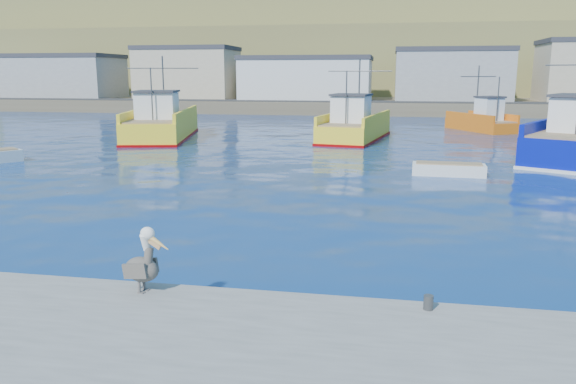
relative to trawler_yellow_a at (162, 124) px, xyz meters
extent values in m
plane|color=#071656|center=(16.43, -29.25, -1.13)|extent=(260.00, 260.00, 0.00)
cylinder|color=#4C4C4C|center=(19.43, -32.65, -0.48)|extent=(0.20, 0.20, 0.30)
cube|color=brown|center=(16.43, 42.75, -0.33)|extent=(160.00, 30.00, 1.60)
cube|color=brown|center=(16.43, 68.75, 4.87)|extent=(180.00, 40.00, 14.00)
cube|color=brown|center=(16.43, 88.75, 9.87)|extent=(200.00, 40.00, 24.00)
cube|color=#2D2D2D|center=(16.43, 31.75, 0.52)|extent=(150.00, 5.00, 0.10)
cube|color=gray|center=(-31.57, 37.75, 3.47)|extent=(16.00, 10.00, 6.00)
cube|color=#333338|center=(-31.57, 37.75, 6.77)|extent=(16.32, 10.20, 0.60)
cube|color=tan|center=(-11.57, 37.75, 3.97)|extent=(14.00, 9.00, 7.00)
cube|color=#333338|center=(-11.57, 37.75, 7.77)|extent=(14.28, 9.18, 0.60)
cube|color=silver|center=(6.43, 37.75, 3.22)|extent=(18.00, 11.00, 5.50)
cube|color=#333338|center=(6.43, 37.75, 6.27)|extent=(18.36, 11.22, 0.60)
cube|color=gray|center=(26.43, 37.75, 3.72)|extent=(15.00, 10.00, 6.50)
cube|color=#333338|center=(26.43, 37.75, 7.27)|extent=(15.30, 10.20, 0.60)
cube|color=yellow|center=(-0.06, 0.29, -0.30)|extent=(6.90, 13.31, 1.65)
cube|color=yellow|center=(1.88, 0.72, 0.87)|extent=(2.96, 12.20, 0.70)
cube|color=yellow|center=(-2.01, -0.15, 0.87)|extent=(2.96, 12.20, 0.70)
cube|color=#900204|center=(-0.06, 0.29, -1.08)|extent=(7.03, 13.58, 0.25)
cube|color=#8C7251|center=(-0.06, 0.29, 0.57)|extent=(6.46, 12.74, 0.10)
cube|color=white|center=(0.35, -1.57, 1.62)|extent=(3.58, 3.74, 2.00)
cube|color=#333338|center=(0.35, -1.57, 2.72)|extent=(3.87, 4.16, 0.15)
cylinder|color=#4C4C4C|center=(-0.34, 1.53, 3.02)|extent=(0.14, 0.14, 5.00)
cylinder|color=#4C4C4C|center=(0.77, -3.43, 2.52)|extent=(0.12, 0.12, 4.00)
cylinder|color=#4C4C4C|center=(-0.34, 1.53, 4.52)|extent=(5.80, 1.37, 0.08)
cube|color=yellow|center=(15.71, 2.10, -0.43)|extent=(5.44, 11.31, 1.41)
cube|color=yellow|center=(17.45, 1.81, 0.63)|extent=(1.93, 10.52, 0.70)
cube|color=yellow|center=(13.98, 2.38, 0.63)|extent=(1.93, 10.52, 0.70)
cube|color=#900204|center=(15.71, 2.10, -1.08)|extent=(5.55, 11.53, 0.25)
cube|color=#8C7251|center=(15.71, 2.10, 0.33)|extent=(5.08, 10.83, 0.10)
cube|color=white|center=(15.45, 0.49, 1.38)|extent=(3.02, 3.10, 2.00)
cube|color=#333338|center=(15.45, 0.49, 2.48)|extent=(3.26, 3.45, 0.15)
cylinder|color=#4C4C4C|center=(15.89, 3.17, 2.78)|extent=(0.14, 0.14, 5.00)
cylinder|color=#4C4C4C|center=(15.19, -1.12, 2.28)|extent=(0.11, 0.11, 4.00)
cylinder|color=#4C4C4C|center=(15.89, 3.17, 4.28)|extent=(5.19, 0.92, 0.08)
cube|color=#041091|center=(28.72, -5.15, 0.97)|extent=(6.44, 11.76, 0.70)
cube|color=orange|center=(26.73, 11.16, -0.65)|extent=(5.94, 7.75, 0.95)
cube|color=orange|center=(27.87, 11.78, 0.17)|extent=(3.60, 6.38, 0.70)
cube|color=orange|center=(25.60, 10.54, 0.17)|extent=(3.60, 6.38, 0.70)
cube|color=#8C7251|center=(26.73, 11.16, -0.13)|extent=(5.60, 7.39, 0.10)
cube|color=white|center=(27.26, 10.20, 0.92)|extent=(2.57, 2.53, 2.00)
cube|color=#333338|center=(27.26, 10.20, 2.02)|extent=(2.80, 2.79, 0.15)
cylinder|color=#4C4C4C|center=(26.38, 11.80, 2.32)|extent=(0.16, 0.16, 5.00)
cylinder|color=#4C4C4C|center=(27.79, 9.23, 1.82)|extent=(0.14, 0.14, 4.00)
cylinder|color=#4C4C4C|center=(26.38, 11.80, 3.82)|extent=(3.41, 1.92, 0.08)
cube|color=silver|center=(21.59, -13.76, -0.90)|extent=(3.74, 1.47, 0.74)
cube|color=#8C7251|center=(21.59, -13.76, -0.50)|extent=(3.36, 1.17, 0.07)
cylinder|color=#595451|center=(13.30, -32.86, -0.49)|extent=(0.07, 0.07, 0.28)
cube|color=#595451|center=(13.35, -32.87, -0.62)|extent=(0.16, 0.14, 0.02)
cylinder|color=#595451|center=(13.33, -32.69, -0.49)|extent=(0.07, 0.07, 0.28)
cube|color=#595451|center=(13.38, -32.70, -0.62)|extent=(0.16, 0.14, 0.02)
ellipsoid|color=#38332D|center=(13.34, -32.78, -0.12)|extent=(0.88, 0.62, 0.56)
cube|color=#38332D|center=(13.28, -32.99, -0.10)|extent=(0.62, 0.18, 0.41)
cube|color=#38332D|center=(13.36, -32.57, -0.10)|extent=(0.62, 0.18, 0.41)
cube|color=#38332D|center=(12.99, -32.72, -0.19)|extent=(0.24, 0.19, 0.12)
cylinder|color=#38332D|center=(13.53, -32.82, 0.18)|extent=(0.24, 0.32, 0.44)
cylinder|color=white|center=(13.48, -32.81, 0.51)|extent=(0.23, 0.31, 0.42)
ellipsoid|color=white|center=(13.54, -32.82, 0.71)|extent=(0.37, 0.31, 0.28)
cone|color=gold|center=(13.79, -32.87, 0.53)|extent=(0.57, 0.24, 0.38)
cube|color=tan|center=(13.69, -32.85, 0.50)|extent=(0.34, 0.11, 0.24)
camera|label=1|loc=(18.56, -43.59, 4.03)|focal=35.00mm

